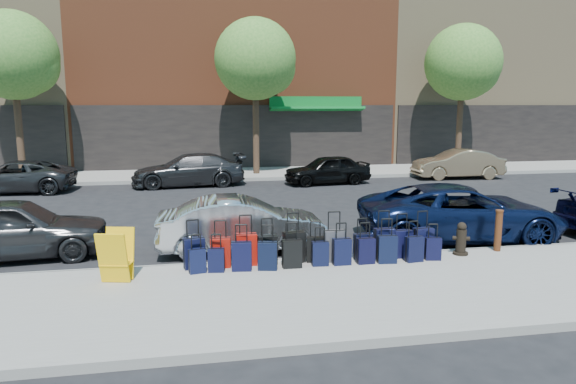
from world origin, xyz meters
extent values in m
plane|color=black|center=(0.00, 0.00, 0.00)|extent=(120.00, 120.00, 0.00)
cube|color=gray|center=(0.00, -6.50, 0.07)|extent=(60.00, 4.00, 0.15)
cube|color=gray|center=(0.00, 10.00, 0.07)|extent=(60.00, 4.00, 0.15)
cube|color=gray|center=(0.00, -4.48, 0.07)|extent=(60.00, 0.08, 0.15)
cube|color=gray|center=(0.00, 7.98, 0.07)|extent=(60.00, 0.08, 0.15)
cube|color=black|center=(0.00, 11.95, 1.70)|extent=(16.66, 0.15, 3.40)
cube|color=#0B6323|center=(4.00, 11.60, 3.20)|extent=(5.00, 0.91, 0.27)
cube|color=#0B6323|center=(4.00, 11.90, 3.55)|extent=(5.00, 0.10, 0.60)
cube|color=#927C59|center=(16.00, 18.00, 9.00)|extent=(15.00, 12.00, 18.00)
cube|color=black|center=(16.00, 11.95, 1.70)|extent=(14.70, 0.15, 3.40)
cylinder|color=black|center=(-10.00, 9.50, 2.55)|extent=(0.30, 0.30, 4.80)
sphere|color=#346E24|center=(-10.00, 9.50, 5.52)|extent=(3.80, 3.80, 3.80)
sphere|color=#346E24|center=(-9.40, 9.50, 5.14)|extent=(2.58, 2.58, 2.58)
cylinder|color=black|center=(0.50, 9.50, 2.55)|extent=(0.30, 0.30, 4.80)
sphere|color=#346E24|center=(0.50, 9.50, 5.52)|extent=(3.80, 3.80, 3.80)
sphere|color=#346E24|center=(1.10, 9.50, 5.14)|extent=(2.58, 2.58, 2.58)
cylinder|color=black|center=(11.00, 9.50, 2.55)|extent=(0.30, 0.30, 4.80)
sphere|color=#346E24|center=(11.00, 9.50, 5.52)|extent=(3.80, 3.80, 3.80)
sphere|color=#346E24|center=(11.60, 9.50, 5.14)|extent=(2.58, 2.58, 2.58)
cube|color=black|center=(-2.49, -4.80, 0.46)|extent=(0.45, 0.31, 0.62)
cylinder|color=black|center=(-2.49, -4.80, 1.14)|extent=(0.23, 0.08, 0.03)
cube|color=maroon|center=(-1.96, -4.82, 0.45)|extent=(0.42, 0.25, 0.60)
cylinder|color=black|center=(-1.96, -4.82, 1.11)|extent=(0.23, 0.05, 0.03)
cube|color=#A1120A|center=(-1.43, -4.77, 0.48)|extent=(0.44, 0.25, 0.65)
cylinder|color=black|center=(-1.43, -4.77, 1.19)|extent=(0.25, 0.04, 0.03)
cube|color=black|center=(-0.99, -4.76, 0.45)|extent=(0.40, 0.22, 0.60)
cylinder|color=black|center=(-0.99, -4.76, 1.10)|extent=(0.22, 0.03, 0.03)
cube|color=black|center=(-0.42, -4.77, 0.48)|extent=(0.48, 0.32, 0.66)
cylinder|color=black|center=(-0.42, -4.77, 1.19)|extent=(0.25, 0.08, 0.03)
cube|color=black|center=(0.02, -4.82, 0.42)|extent=(0.39, 0.27, 0.54)
cylinder|color=black|center=(0.02, -4.82, 1.00)|extent=(0.20, 0.07, 0.03)
cube|color=#39393E|center=(0.43, -4.85, 0.48)|extent=(0.45, 0.26, 0.66)
cylinder|color=black|center=(0.43, -4.85, 1.20)|extent=(0.25, 0.04, 0.03)
cube|color=black|center=(1.07, -4.81, 0.43)|extent=(0.39, 0.24, 0.55)
cylinder|color=black|center=(1.07, -4.81, 1.02)|extent=(0.21, 0.05, 0.03)
cube|color=black|center=(1.56, -4.80, 0.47)|extent=(0.43, 0.24, 0.64)
cylinder|color=black|center=(1.56, -4.80, 1.17)|extent=(0.24, 0.04, 0.03)
cube|color=black|center=(1.95, -4.84, 0.45)|extent=(0.41, 0.23, 0.60)
cylinder|color=black|center=(1.95, -4.84, 1.10)|extent=(0.22, 0.04, 0.03)
cube|color=black|center=(2.44, -4.83, 0.46)|extent=(0.43, 0.26, 0.62)
cylinder|color=black|center=(2.44, -4.83, 1.13)|extent=(0.23, 0.05, 0.03)
cube|color=black|center=(-2.43, -5.10, 0.39)|extent=(0.35, 0.25, 0.48)
cylinder|color=black|center=(-2.43, -5.10, 0.91)|extent=(0.18, 0.07, 0.03)
cube|color=black|center=(-2.06, -5.10, 0.39)|extent=(0.34, 0.23, 0.47)
cylinder|color=black|center=(-2.06, -5.10, 0.90)|extent=(0.18, 0.06, 0.03)
cube|color=black|center=(-1.56, -5.10, 0.44)|extent=(0.41, 0.27, 0.58)
cylinder|color=black|center=(-1.56, -5.10, 1.07)|extent=(0.22, 0.05, 0.03)
cube|color=black|center=(-1.04, -5.15, 0.43)|extent=(0.42, 0.29, 0.56)
cylinder|color=black|center=(-1.04, -5.15, 1.04)|extent=(0.22, 0.07, 0.03)
cube|color=black|center=(-0.53, -5.10, 0.44)|extent=(0.39, 0.23, 0.57)
cylinder|color=black|center=(-0.53, -5.10, 1.06)|extent=(0.22, 0.03, 0.03)
cube|color=black|center=(0.06, -5.08, 0.40)|extent=(0.35, 0.21, 0.50)
cylinder|color=black|center=(0.06, -5.08, 0.94)|extent=(0.19, 0.04, 0.03)
cube|color=black|center=(0.52, -5.10, 0.42)|extent=(0.37, 0.22, 0.54)
cylinder|color=black|center=(0.52, -5.10, 1.01)|extent=(0.21, 0.03, 0.03)
cube|color=black|center=(1.03, -5.11, 0.42)|extent=(0.37, 0.23, 0.54)
cylinder|color=black|center=(1.03, -5.11, 1.00)|extent=(0.20, 0.04, 0.03)
cube|color=black|center=(1.48, -5.15, 0.44)|extent=(0.41, 0.26, 0.58)
cylinder|color=black|center=(1.48, -5.15, 1.07)|extent=(0.22, 0.05, 0.03)
cube|color=black|center=(2.08, -5.17, 0.42)|extent=(0.38, 0.25, 0.54)
cylinder|color=black|center=(2.08, -5.17, 1.00)|extent=(0.21, 0.05, 0.03)
cube|color=black|center=(2.53, -5.13, 0.39)|extent=(0.35, 0.24, 0.48)
cylinder|color=black|center=(2.53, -5.13, 0.91)|extent=(0.19, 0.06, 0.03)
cylinder|color=black|center=(3.32, -4.87, 0.18)|extent=(0.33, 0.33, 0.05)
cylinder|color=black|center=(3.32, -4.87, 0.46)|extent=(0.22, 0.22, 0.51)
sphere|color=black|center=(3.32, -4.87, 0.78)|extent=(0.20, 0.20, 0.20)
cylinder|color=black|center=(3.32, -4.87, 0.51)|extent=(0.37, 0.23, 0.09)
cylinder|color=#38190C|center=(4.28, -4.76, 0.61)|extent=(0.15, 0.15, 0.92)
cylinder|color=#38190C|center=(4.28, -4.76, 1.07)|extent=(0.17, 0.17, 0.04)
cube|color=yellow|center=(-3.95, -5.50, 0.65)|extent=(0.59, 0.36, 0.98)
cube|color=yellow|center=(-3.88, -5.15, 0.65)|extent=(0.59, 0.36, 0.98)
cube|color=yellow|center=(-3.92, -5.33, 0.50)|extent=(0.61, 0.47, 0.02)
imported|color=#313133|center=(-6.49, -2.90, 0.70)|extent=(4.25, 2.04, 1.40)
imported|color=silver|center=(-1.36, -3.28, 0.65)|extent=(3.95, 1.41, 1.30)
imported|color=#0D173A|center=(4.22, -3.17, 0.71)|extent=(5.35, 2.92, 1.42)
imported|color=#2E2E31|center=(-9.44, 6.58, 0.63)|extent=(4.62, 2.31, 1.26)
imported|color=#2F2F31|center=(-2.70, 7.06, 0.69)|extent=(4.85, 2.25, 1.37)
imported|color=black|center=(3.25, 6.53, 0.64)|extent=(3.88, 1.93, 1.27)
imported|color=#9E8361|center=(9.71, 7.10, 0.68)|extent=(4.21, 1.68, 1.36)
camera|label=1|loc=(-2.42, -14.98, 3.43)|focal=32.00mm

